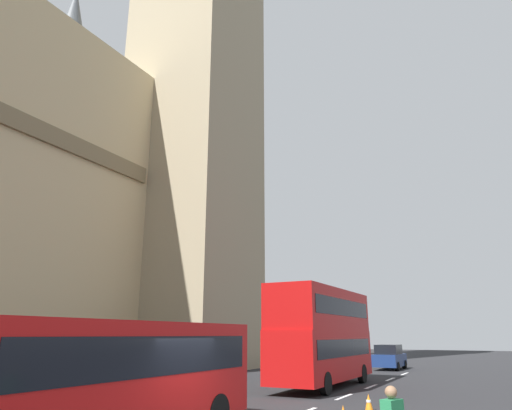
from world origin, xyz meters
TOP-DOWN VIEW (x-y plane):
  - double_decker_bus at (13.75, 2.00)m, footprint 9.54×2.54m
  - sedan_lead at (28.11, 1.75)m, footprint 4.40×1.86m
  - traffic_cone_middle at (7.26, -1.95)m, footprint 0.36×0.36m

SIDE VIEW (x-z plane):
  - traffic_cone_middle at x=7.26m, z-range -0.01..0.57m
  - sedan_lead at x=28.11m, z-range -0.01..1.84m
  - double_decker_bus at x=13.75m, z-range 0.26..5.16m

